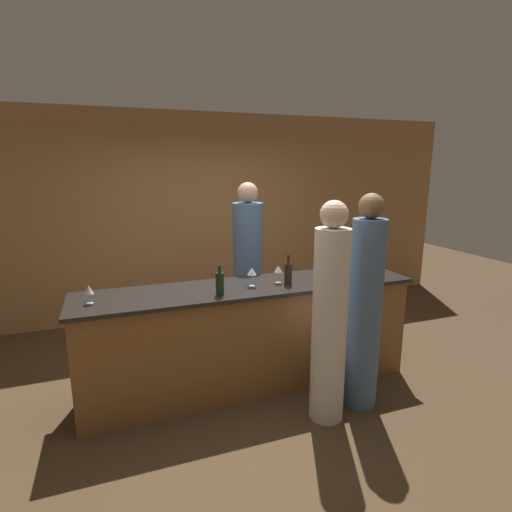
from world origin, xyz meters
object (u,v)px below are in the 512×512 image
bartender (248,274)px  guest_0 (330,319)px  guest_1 (365,309)px  wine_bottle_0 (220,283)px  wine_bottle_1 (288,273)px

bartender → guest_0: size_ratio=1.05×
guest_0 → guest_1: guest_1 is taller
bartender → wine_bottle_0: size_ratio=7.34×
bartender → wine_bottle_1: (0.10, -0.85, 0.21)m
wine_bottle_0 → wine_bottle_1: size_ratio=0.93×
guest_0 → bartender: bearing=97.5°
guest_1 → wine_bottle_1: guest_1 is taller
guest_0 → wine_bottle_0: bearing=145.6°
guest_0 → wine_bottle_1: guest_0 is taller
wine_bottle_0 → guest_0: bearing=-34.4°
bartender → guest_1: bartender is taller
wine_bottle_0 → bartender: bearing=58.7°
guest_1 → wine_bottle_0: guest_1 is taller
bartender → wine_bottle_0: bartender is taller
wine_bottle_0 → wine_bottle_1: 0.68m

